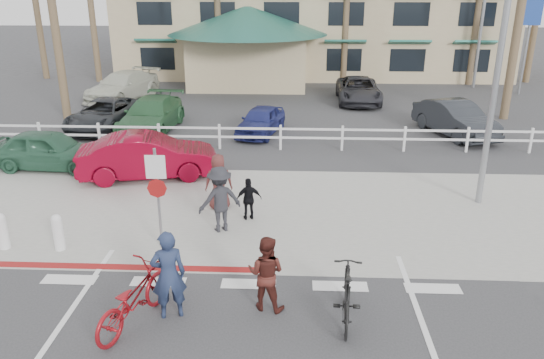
{
  "coord_description": "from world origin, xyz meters",
  "views": [
    {
      "loc": [
        0.97,
        -9.43,
        6.26
      ],
      "look_at": [
        0.4,
        3.19,
        1.5
      ],
      "focal_mm": 35.0,
      "sensor_mm": 36.0,
      "label": 1
    }
  ],
  "objects_px": {
    "car_red_compact": "(49,150)",
    "car_white_sedan": "(148,156)",
    "bike_black": "(347,294)",
    "bike_red": "(133,298)",
    "sign_post": "(158,194)"
  },
  "relations": [
    {
      "from": "bike_black",
      "to": "bike_red",
      "type": "bearing_deg",
      "value": 9.15
    },
    {
      "from": "bike_red",
      "to": "car_red_compact",
      "type": "relative_size",
      "value": 0.54
    },
    {
      "from": "car_white_sedan",
      "to": "car_red_compact",
      "type": "height_order",
      "value": "car_white_sedan"
    },
    {
      "from": "sign_post",
      "to": "car_white_sedan",
      "type": "bearing_deg",
      "value": 108.03
    },
    {
      "from": "sign_post",
      "to": "car_red_compact",
      "type": "height_order",
      "value": "sign_post"
    },
    {
      "from": "sign_post",
      "to": "bike_black",
      "type": "height_order",
      "value": "sign_post"
    },
    {
      "from": "bike_black",
      "to": "car_red_compact",
      "type": "relative_size",
      "value": 0.47
    },
    {
      "from": "sign_post",
      "to": "car_white_sedan",
      "type": "height_order",
      "value": "sign_post"
    },
    {
      "from": "bike_red",
      "to": "car_red_compact",
      "type": "xyz_separation_m",
      "value": [
        -5.6,
        8.85,
        0.11
      ]
    },
    {
      "from": "bike_black",
      "to": "car_white_sedan",
      "type": "xyz_separation_m",
      "value": [
        -5.94,
        7.78,
        0.17
      ]
    },
    {
      "from": "car_red_compact",
      "to": "bike_black",
      "type": "bearing_deg",
      "value": -127.61
    },
    {
      "from": "car_white_sedan",
      "to": "sign_post",
      "type": "bearing_deg",
      "value": -174.42
    },
    {
      "from": "sign_post",
      "to": "car_red_compact",
      "type": "distance_m",
      "value": 7.9
    },
    {
      "from": "car_red_compact",
      "to": "car_white_sedan",
      "type": "bearing_deg",
      "value": -97.69
    },
    {
      "from": "bike_black",
      "to": "car_red_compact",
      "type": "height_order",
      "value": "car_red_compact"
    }
  ]
}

